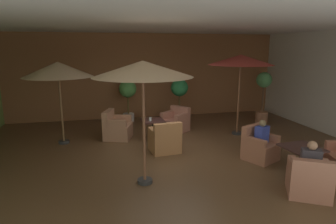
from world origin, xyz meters
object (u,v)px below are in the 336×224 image
at_px(patron_blue_shirt, 262,133).
at_px(iced_drink_cup, 150,119).
at_px(armchair_front_left_east, 117,128).
at_px(armchair_front_right_north, 309,180).
at_px(potted_tree_mid_left, 263,92).
at_px(patron_by_window, 311,160).
at_px(cafe_table_front_left, 153,124).
at_px(potted_tree_mid_right, 128,94).
at_px(armchair_front_left_north, 176,122).
at_px(patio_umbrella_tall_red, 143,70).
at_px(cafe_table_front_right, 301,152).
at_px(patio_umbrella_center_beige, 241,60).
at_px(armchair_front_right_south, 259,147).
at_px(potted_tree_left_corner, 179,93).
at_px(patio_umbrella_near_wall, 58,70).
at_px(armchair_front_left_south, 165,140).

bearing_deg(patron_blue_shirt, iced_drink_cup, 138.29).
distance_m(armchair_front_left_east, armchair_front_right_north, 5.68).
height_order(potted_tree_mid_left, patron_by_window, potted_tree_mid_left).
xyz_separation_m(potted_tree_mid_left, patron_by_window, (-2.10, -5.25, -0.47)).
bearing_deg(cafe_table_front_left, potted_tree_mid_right, 102.93).
bearing_deg(armchair_front_left_north, patio_umbrella_tall_red, -113.89).
relative_size(potted_tree_mid_right, patron_by_window, 2.42).
bearing_deg(iced_drink_cup, patron_by_window, -58.73).
height_order(potted_tree_mid_left, patron_blue_shirt, potted_tree_mid_left).
bearing_deg(cafe_table_front_right, patron_by_window, -119.44).
distance_m(cafe_table_front_left, patio_umbrella_center_beige, 3.44).
height_order(armchair_front_left_north, cafe_table_front_right, armchair_front_left_north).
distance_m(armchair_front_right_south, potted_tree_mid_right, 5.56).
bearing_deg(patron_by_window, patio_umbrella_tall_red, 158.59).
xyz_separation_m(potted_tree_left_corner, potted_tree_mid_left, (3.12, -0.66, 0.02)).
xyz_separation_m(armchair_front_right_north, patron_by_window, (0.02, 0.03, 0.41)).
bearing_deg(armchair_front_right_south, armchair_front_right_north, -91.28).
xyz_separation_m(patio_umbrella_tall_red, patron_blue_shirt, (3.09, 0.62, -1.68)).
relative_size(patio_umbrella_tall_red, patio_umbrella_near_wall, 1.06).
relative_size(cafe_table_front_right, patio_umbrella_near_wall, 0.35).
distance_m(armchair_front_right_north, iced_drink_cup, 4.77).
relative_size(patron_blue_shirt, iced_drink_cup, 5.42).
relative_size(patio_umbrella_center_beige, patron_blue_shirt, 4.39).
bearing_deg(patron_by_window, armchair_front_left_south, 127.08).
relative_size(cafe_table_front_right, patio_umbrella_center_beige, 0.33).
distance_m(patio_umbrella_center_beige, patron_by_window, 4.42).
height_order(armchair_front_left_south, potted_tree_mid_right, potted_tree_mid_right).
xyz_separation_m(armchair_front_right_south, patio_umbrella_near_wall, (-5.09, 2.49, 1.89)).
bearing_deg(cafe_table_front_left, potted_tree_left_corner, 53.45).
xyz_separation_m(potted_tree_left_corner, potted_tree_mid_right, (-1.89, 0.60, -0.07)).
xyz_separation_m(armchair_front_left_south, armchair_front_right_south, (2.25, -1.10, -0.01)).
distance_m(armchair_front_left_south, potted_tree_mid_left, 4.98).
height_order(patio_umbrella_near_wall, potted_tree_mid_left, patio_umbrella_near_wall).
xyz_separation_m(patio_umbrella_tall_red, potted_tree_mid_left, (5.15, 4.06, -1.21)).
height_order(cafe_table_front_left, armchair_front_right_north, armchair_front_right_north).
relative_size(patio_umbrella_near_wall, potted_tree_left_corner, 1.44).
bearing_deg(patio_umbrella_tall_red, patron_by_window, -21.41).
bearing_deg(cafe_table_front_left, armchair_front_left_north, 38.18).
xyz_separation_m(armchair_front_left_south, potted_tree_left_corner, (1.21, 2.96, 0.84)).
bearing_deg(iced_drink_cup, cafe_table_front_right, -46.71).
bearing_deg(armchair_front_left_south, patron_blue_shirt, -26.49).
bearing_deg(patron_by_window, patron_blue_shirt, 88.72).
distance_m(potted_tree_left_corner, iced_drink_cup, 2.41).
xyz_separation_m(patio_umbrella_center_beige, patron_blue_shirt, (-0.44, -2.22, -1.72)).
height_order(cafe_table_front_left, armchair_front_left_east, armchair_front_left_east).
distance_m(armchair_front_right_north, potted_tree_mid_left, 5.76).
relative_size(armchair_front_right_north, patio_umbrella_tall_red, 0.40).
distance_m(patron_by_window, iced_drink_cup, 4.74).
height_order(armchair_front_left_south, armchair_front_right_south, armchair_front_left_south).
relative_size(armchair_front_right_south, patron_blue_shirt, 1.65).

